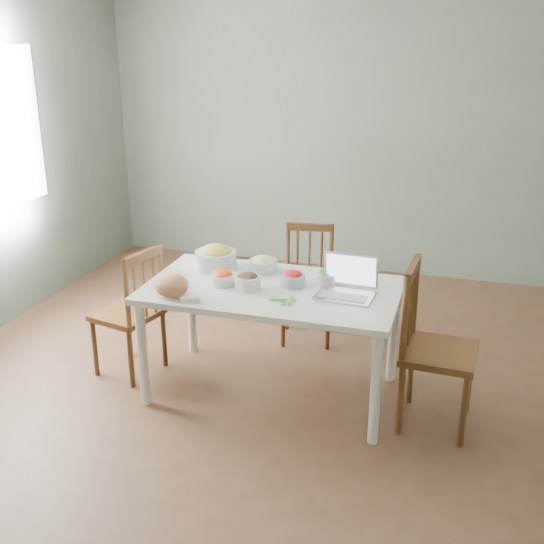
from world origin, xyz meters
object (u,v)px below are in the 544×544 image
(chair_left, at_px, (127,311))
(chair_right, at_px, (440,349))
(dining_table, at_px, (272,341))
(laptop, at_px, (345,279))
(bowl_squash, at_px, (216,257))
(chair_far, at_px, (307,286))
(bread_boule, at_px, (172,286))

(chair_left, relative_size, chair_right, 0.91)
(dining_table, xyz_separation_m, laptop, (0.46, -0.02, 0.48))
(bowl_squash, height_order, laptop, laptop)
(dining_table, bearing_deg, chair_right, -3.99)
(chair_left, bearing_deg, chair_right, 101.91)
(chair_far, xyz_separation_m, bowl_squash, (-0.48, -0.60, 0.37))
(dining_table, height_order, chair_left, chair_left)
(dining_table, height_order, bowl_squash, bowl_squash)
(chair_left, bearing_deg, dining_table, 104.25)
(bread_boule, bearing_deg, dining_table, 30.18)
(dining_table, height_order, bread_boule, bread_boule)
(chair_left, xyz_separation_m, chair_right, (2.04, -0.06, 0.05))
(chair_left, xyz_separation_m, bowl_squash, (0.55, 0.23, 0.36))
(chair_far, bearing_deg, bowl_squash, -138.55)
(dining_table, bearing_deg, laptop, -3.11)
(chair_right, bearing_deg, chair_left, 91.39)
(chair_far, xyz_separation_m, chair_left, (-1.03, -0.83, 0.01))
(chair_left, distance_m, laptop, 1.52)
(chair_far, bearing_deg, dining_table, -101.52)
(chair_left, height_order, bowl_squash, chair_left)
(dining_table, relative_size, chair_left, 1.74)
(chair_right, xyz_separation_m, bread_boule, (-1.56, -0.23, 0.30))
(dining_table, height_order, chair_right, chair_right)
(chair_far, distance_m, laptop, 1.03)
(chair_far, xyz_separation_m, bread_boule, (-0.55, -1.12, 0.36))
(bowl_squash, bearing_deg, chair_right, -11.11)
(dining_table, bearing_deg, chair_far, 88.37)
(chair_left, xyz_separation_m, bread_boule, (0.48, -0.30, 0.35))
(chair_far, relative_size, laptop, 2.58)
(chair_far, distance_m, chair_left, 1.32)
(dining_table, bearing_deg, bread_boule, -149.82)
(bread_boule, bearing_deg, chair_far, 63.95)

